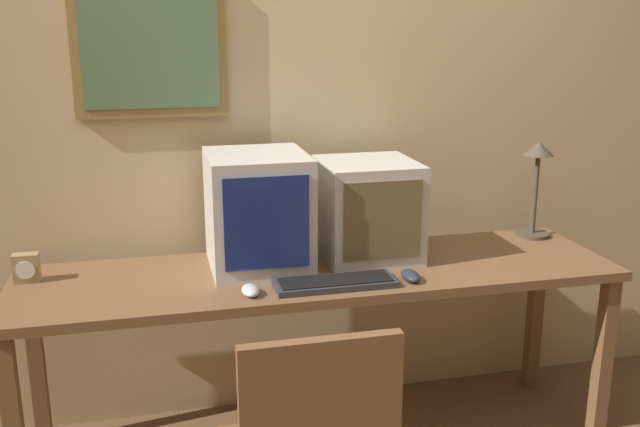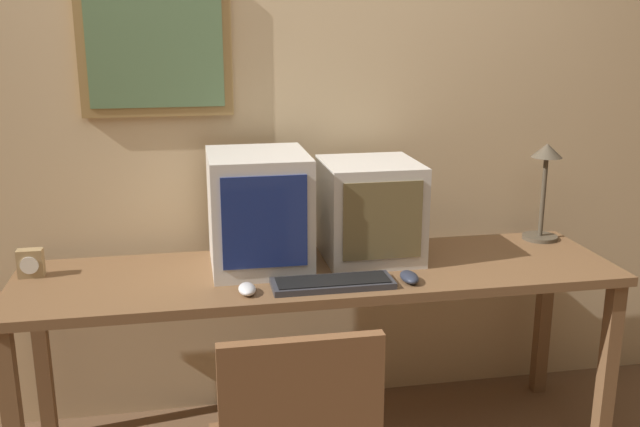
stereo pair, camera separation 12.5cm
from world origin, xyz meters
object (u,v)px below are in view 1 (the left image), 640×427
(mouse_near_keyboard, at_px, (411,276))
(mouse_far_corner, at_px, (250,290))
(monitor_right, at_px, (368,209))
(desk_lamp, at_px, (537,174))
(desk_clock, at_px, (26,268))
(keyboard_main, at_px, (335,283))
(monitor_left, at_px, (258,211))

(mouse_near_keyboard, distance_m, mouse_far_corner, 0.58)
(monitor_right, relative_size, desk_lamp, 0.93)
(desk_clock, bearing_deg, keyboard_main, -15.88)
(monitor_left, xyz_separation_m, desk_clock, (-0.83, 0.03, -0.17))
(desk_lamp, bearing_deg, desk_clock, -177.58)
(monitor_left, bearing_deg, mouse_far_corner, -104.42)
(keyboard_main, relative_size, mouse_near_keyboard, 3.73)
(monitor_left, distance_m, mouse_far_corner, 0.36)
(monitor_right, relative_size, mouse_near_keyboard, 3.32)
(monitor_left, relative_size, mouse_far_corner, 4.30)
(keyboard_main, relative_size, mouse_far_corner, 4.26)
(desk_clock, bearing_deg, monitor_left, -1.74)
(monitor_right, bearing_deg, desk_lamp, 6.77)
(monitor_right, bearing_deg, keyboard_main, -125.16)
(mouse_far_corner, height_order, desk_lamp, desk_lamp)
(monitor_left, height_order, keyboard_main, monitor_left)
(monitor_right, bearing_deg, mouse_far_corner, -148.70)
(desk_clock, distance_m, desk_lamp, 2.06)
(keyboard_main, bearing_deg, monitor_right, 54.84)
(mouse_near_keyboard, relative_size, desk_lamp, 0.28)
(mouse_near_keyboard, bearing_deg, monitor_left, 150.78)
(monitor_right, distance_m, mouse_near_keyboard, 0.36)
(keyboard_main, distance_m, desk_clock, 1.10)
(keyboard_main, bearing_deg, desk_clock, 164.12)
(desk_lamp, bearing_deg, monitor_left, -174.74)
(mouse_far_corner, relative_size, desk_clock, 0.97)
(desk_lamp, bearing_deg, keyboard_main, -158.54)
(monitor_left, bearing_deg, monitor_right, 2.55)
(monitor_left, xyz_separation_m, keyboard_main, (0.23, -0.28, -0.20))
(monitor_left, bearing_deg, keyboard_main, -50.53)
(mouse_near_keyboard, height_order, mouse_far_corner, same)
(keyboard_main, height_order, desk_lamp, desk_lamp)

